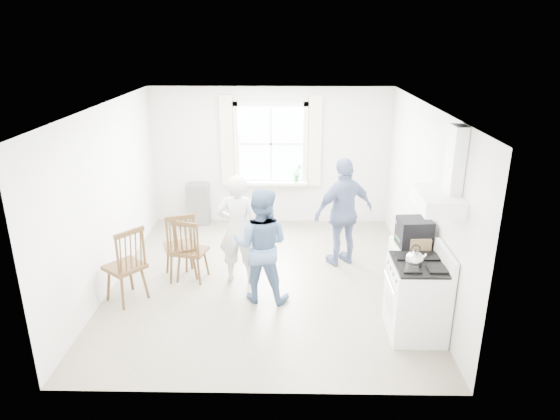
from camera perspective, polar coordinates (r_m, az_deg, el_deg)
The scene contains 16 objects.
room_shell at distance 7.10m, azimuth -1.74°, elevation 1.35°, with size 4.62×5.12×2.64m.
window_assembly at distance 9.41m, azimuth -1.05°, elevation 7.02°, with size 1.88×0.24×1.70m.
range_hood at distance 5.88m, azimuth 18.16°, elevation 2.55°, with size 0.45×0.76×0.94m.
shelf_unit at distance 9.74m, azimuth -9.29°, elevation 0.70°, with size 0.40×0.30×0.80m, color slate.
gas_stove at distance 6.38m, azimuth 15.39°, elevation -9.66°, with size 0.68×0.76×1.12m.
kettle at distance 6.01m, azimuth 15.12°, elevation -5.49°, with size 0.20×0.20×0.29m.
low_cabinet at distance 7.01m, azimuth 14.59°, elevation -7.09°, with size 0.50×0.55×0.90m, color white.
stereo_stack at distance 6.70m, azimuth 15.08°, elevation -2.49°, with size 0.43×0.39×0.37m.
cardboard_box at distance 6.63m, azimuth 15.67°, elevation -3.69°, with size 0.26×0.19×0.17m, color olive.
windsor_chair_a at distance 7.49m, azimuth -11.30°, elevation -3.33°, with size 0.58×0.57×1.07m.
windsor_chair_b at distance 7.42m, azimuth -10.45°, elevation -3.91°, with size 0.49×0.49×0.99m.
windsor_chair_c at distance 7.02m, azimuth -16.92°, elevation -5.25°, with size 0.64×0.64×1.10m.
person_left at distance 7.26m, azimuth -4.79°, elevation -2.24°, with size 0.60×0.60×1.66m, color silver.
person_mid at distance 6.77m, azimuth -2.18°, elevation -4.07°, with size 0.78×0.78×1.62m, color slate.
person_right at distance 7.86m, azimuth 7.31°, elevation -0.26°, with size 1.02×1.02×1.74m, color navy.
potted_plant at distance 9.43m, azimuth 1.99°, elevation 4.25°, with size 0.18×0.18×0.34m, color #2F6A35.
Camera 1 is at (0.34, -6.72, 3.55)m, focal length 32.00 mm.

